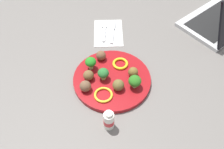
{
  "coord_description": "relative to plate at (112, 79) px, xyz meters",
  "views": [
    {
      "loc": [
        -0.59,
        0.02,
        0.75
      ],
      "look_at": [
        0.0,
        0.0,
        0.04
      ],
      "focal_mm": 42.08,
      "sensor_mm": 36.0,
      "label": 1
    }
  ],
  "objects": [
    {
      "name": "pepper_ring_mid_left",
      "position": [
        0.06,
        -0.03,
        0.01
      ],
      "size": [
        0.07,
        0.07,
        0.01
      ],
      "primitive_type": "torus",
      "rotation": [
        0.0,
        0.0,
        1.38
      ],
      "color": "yellow",
      "rests_on": "plate"
    },
    {
      "name": "broccoli_floret_far_rim",
      "position": [
        -0.04,
        -0.08,
        0.04
      ],
      "size": [
        0.04,
        0.04,
        0.05
      ],
      "color": "#A1C56E",
      "rests_on": "plate"
    },
    {
      "name": "fork",
      "position": [
        0.27,
        0.02,
        -0.0
      ],
      "size": [
        0.12,
        0.02,
        0.01
      ],
      "color": "silver",
      "rests_on": "napkin"
    },
    {
      "name": "meatball_back_left",
      "position": [
        0.01,
        -0.08,
        0.03
      ],
      "size": [
        0.04,
        0.04,
        0.04
      ],
      "primitive_type": "sphere",
      "color": "brown",
      "rests_on": "plate"
    },
    {
      "name": "meatball_front_right",
      "position": [
        0.1,
        0.04,
        0.03
      ],
      "size": [
        0.04,
        0.04,
        0.04
      ],
      "primitive_type": "sphere",
      "color": "brown",
      "rests_on": "plate"
    },
    {
      "name": "plate",
      "position": [
        0.0,
        0.0,
        0.0
      ],
      "size": [
        0.28,
        0.28,
        0.02
      ],
      "primitive_type": "cylinder",
      "color": "maroon",
      "rests_on": "ground_plane"
    },
    {
      "name": "yogurt_bottle",
      "position": [
        -0.18,
        0.02,
        0.03
      ],
      "size": [
        0.03,
        0.03,
        0.08
      ],
      "color": "white",
      "rests_on": "ground_plane"
    },
    {
      "name": "pepper_ring_near_rim",
      "position": [
        -0.08,
        0.03,
        0.01
      ],
      "size": [
        0.09,
        0.09,
        0.01
      ],
      "primitive_type": "torus",
      "rotation": [
        0.0,
        0.0,
        2.2
      ],
      "color": "yellow",
      "rests_on": "plate"
    },
    {
      "name": "napkin",
      "position": [
        0.26,
        0.01,
        -0.01
      ],
      "size": [
        0.17,
        0.12,
        0.01
      ],
      "primitive_type": "cube",
      "rotation": [
        0.0,
        0.0,
        -0.01
      ],
      "color": "white",
      "rests_on": "ground_plane"
    },
    {
      "name": "broccoli_floret_back_right",
      "position": [
        0.05,
        0.08,
        0.04
      ],
      "size": [
        0.04,
        0.04,
        0.05
      ],
      "color": "#ACC474",
      "rests_on": "plate"
    },
    {
      "name": "ground_plane",
      "position": [
        0.0,
        0.0,
        -0.01
      ],
      "size": [
        4.0,
        4.0,
        0.0
      ],
      "primitive_type": "plane",
      "color": "slate"
    },
    {
      "name": "meatball_front_left",
      "position": [
        -0.05,
        -0.02,
        0.03
      ],
      "size": [
        0.04,
        0.04,
        0.04
      ],
      "primitive_type": "sphere",
      "color": "brown",
      "rests_on": "plate"
    },
    {
      "name": "meatball_mid_left",
      "position": [
        -0.05,
        0.09,
        0.03
      ],
      "size": [
        0.04,
        0.04,
        0.04
      ],
      "primitive_type": "sphere",
      "color": "brown",
      "rests_on": "plate"
    },
    {
      "name": "meatball_mid_right",
      "position": [
        -0.0,
        0.08,
        0.03
      ],
      "size": [
        0.04,
        0.04,
        0.04
      ],
      "primitive_type": "sphere",
      "color": "brown",
      "rests_on": "plate"
    },
    {
      "name": "knife",
      "position": [
        0.27,
        -0.01,
        -0.0
      ],
      "size": [
        0.15,
        0.03,
        0.01
      ],
      "color": "silver",
      "rests_on": "napkin"
    },
    {
      "name": "broccoli_floret_front_left",
      "position": [
        -0.0,
        0.03,
        0.04
      ],
      "size": [
        0.04,
        0.04,
        0.05
      ],
      "color": "#9DC36B",
      "rests_on": "plate"
    }
  ]
}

